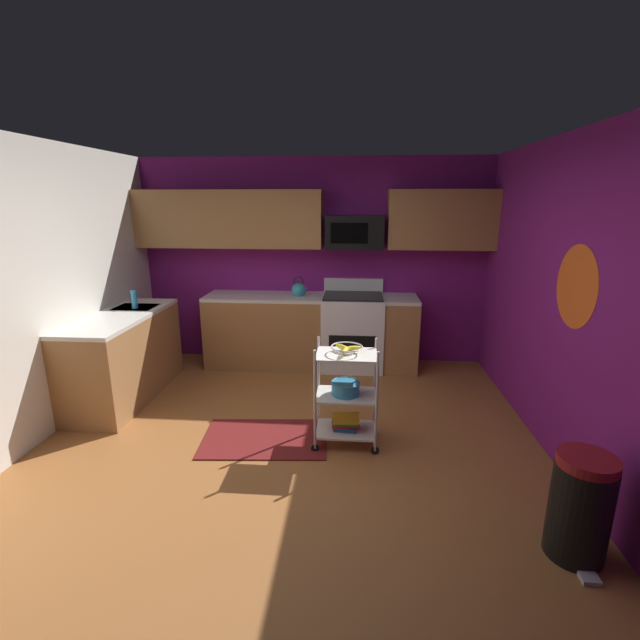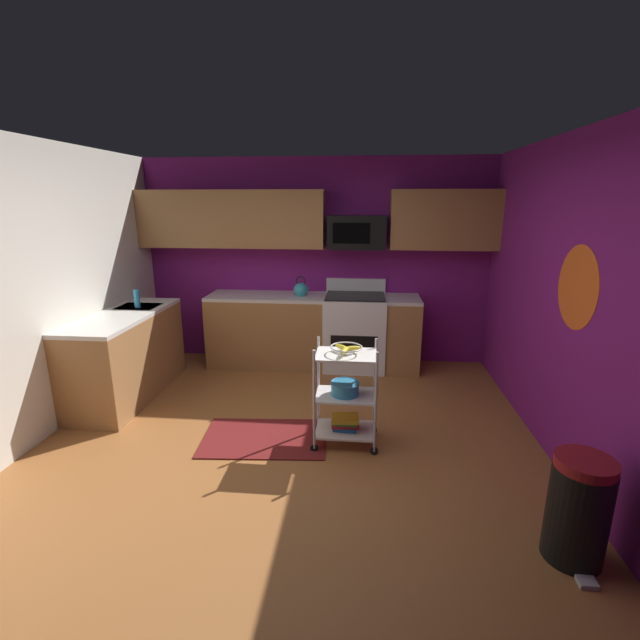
{
  "view_description": "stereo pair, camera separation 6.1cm",
  "coord_description": "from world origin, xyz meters",
  "px_view_note": "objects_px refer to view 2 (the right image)",
  "views": [
    {
      "loc": [
        0.55,
        -3.35,
        2.08
      ],
      "look_at": [
        0.25,
        0.46,
        1.05
      ],
      "focal_mm": 25.1,
      "sensor_mm": 36.0,
      "label": 1
    },
    {
      "loc": [
        0.61,
        -3.34,
        2.08
      ],
      "look_at": [
        0.25,
        0.46,
        1.05
      ],
      "focal_mm": 25.1,
      "sensor_mm": 36.0,
      "label": 2
    }
  ],
  "objects_px": {
    "kettle": "(301,290)",
    "microwave": "(357,232)",
    "dish_soap_bottle": "(137,299)",
    "fruit_bowl": "(346,348)",
    "mixing_bowl_large": "(345,388)",
    "rolling_cart": "(346,395)",
    "oven_range": "(355,331)",
    "book_stack": "(345,422)",
    "trash_can": "(578,510)"
  },
  "relations": [
    {
      "from": "oven_range",
      "to": "mixing_bowl_large",
      "type": "distance_m",
      "value": 1.89
    },
    {
      "from": "book_stack",
      "to": "rolling_cart",
      "type": "bearing_deg",
      "value": -26.57
    },
    {
      "from": "microwave",
      "to": "book_stack",
      "type": "distance_m",
      "value": 2.5
    },
    {
      "from": "fruit_bowl",
      "to": "book_stack",
      "type": "relative_size",
      "value": 1.09
    },
    {
      "from": "fruit_bowl",
      "to": "book_stack",
      "type": "height_order",
      "value": "fruit_bowl"
    },
    {
      "from": "kettle",
      "to": "dish_soap_bottle",
      "type": "distance_m",
      "value": 1.91
    },
    {
      "from": "rolling_cart",
      "to": "mixing_bowl_large",
      "type": "distance_m",
      "value": 0.07
    },
    {
      "from": "fruit_bowl",
      "to": "dish_soap_bottle",
      "type": "relative_size",
      "value": 1.36
    },
    {
      "from": "microwave",
      "to": "kettle",
      "type": "height_order",
      "value": "microwave"
    },
    {
      "from": "dish_soap_bottle",
      "to": "rolling_cart",
      "type": "bearing_deg",
      "value": -24.41
    },
    {
      "from": "rolling_cart",
      "to": "kettle",
      "type": "height_order",
      "value": "kettle"
    },
    {
      "from": "microwave",
      "to": "dish_soap_bottle",
      "type": "xyz_separation_m",
      "value": [
        -2.4,
        -0.92,
        -0.68
      ]
    },
    {
      "from": "kettle",
      "to": "dish_soap_bottle",
      "type": "bearing_deg",
      "value": -154.81
    },
    {
      "from": "oven_range",
      "to": "fruit_bowl",
      "type": "relative_size",
      "value": 4.04
    },
    {
      "from": "oven_range",
      "to": "rolling_cart",
      "type": "height_order",
      "value": "oven_range"
    },
    {
      "from": "book_stack",
      "to": "kettle",
      "type": "height_order",
      "value": "kettle"
    },
    {
      "from": "trash_can",
      "to": "dish_soap_bottle",
      "type": "bearing_deg",
      "value": 149.09
    },
    {
      "from": "microwave",
      "to": "kettle",
      "type": "distance_m",
      "value": 0.98
    },
    {
      "from": "rolling_cart",
      "to": "oven_range",
      "type": "bearing_deg",
      "value": 88.89
    },
    {
      "from": "oven_range",
      "to": "book_stack",
      "type": "bearing_deg",
      "value": -91.11
    },
    {
      "from": "fruit_bowl",
      "to": "microwave",
      "type": "bearing_deg",
      "value": 88.96
    },
    {
      "from": "mixing_bowl_large",
      "to": "trash_can",
      "type": "distance_m",
      "value": 1.86
    },
    {
      "from": "kettle",
      "to": "microwave",
      "type": "bearing_deg",
      "value": 9.08
    },
    {
      "from": "kettle",
      "to": "book_stack",
      "type": "bearing_deg",
      "value": -71.18
    },
    {
      "from": "mixing_bowl_large",
      "to": "fruit_bowl",
      "type": "bearing_deg",
      "value": -0.0
    },
    {
      "from": "rolling_cart",
      "to": "trash_can",
      "type": "height_order",
      "value": "rolling_cart"
    },
    {
      "from": "microwave",
      "to": "book_stack",
      "type": "relative_size",
      "value": 2.81
    },
    {
      "from": "microwave",
      "to": "rolling_cart",
      "type": "bearing_deg",
      "value": -91.04
    },
    {
      "from": "fruit_bowl",
      "to": "trash_can",
      "type": "xyz_separation_m",
      "value": [
        1.41,
        -1.19,
        -0.55
      ]
    },
    {
      "from": "rolling_cart",
      "to": "dish_soap_bottle",
      "type": "bearing_deg",
      "value": 155.59
    },
    {
      "from": "book_stack",
      "to": "oven_range",
      "type": "bearing_deg",
      "value": 88.89
    },
    {
      "from": "rolling_cart",
      "to": "dish_soap_bottle",
      "type": "height_order",
      "value": "dish_soap_bottle"
    },
    {
      "from": "fruit_bowl",
      "to": "trash_can",
      "type": "height_order",
      "value": "fruit_bowl"
    },
    {
      "from": "book_stack",
      "to": "dish_soap_bottle",
      "type": "xyz_separation_m",
      "value": [
        -2.37,
        1.07,
        0.83
      ]
    },
    {
      "from": "kettle",
      "to": "rolling_cart",
      "type": "bearing_deg",
      "value": -71.18
    },
    {
      "from": "oven_range",
      "to": "microwave",
      "type": "relative_size",
      "value": 1.57
    },
    {
      "from": "oven_range",
      "to": "book_stack",
      "type": "relative_size",
      "value": 4.42
    },
    {
      "from": "rolling_cart",
      "to": "trash_can",
      "type": "xyz_separation_m",
      "value": [
        1.41,
        -1.19,
        -0.12
      ]
    },
    {
      "from": "rolling_cart",
      "to": "dish_soap_bottle",
      "type": "relative_size",
      "value": 4.57
    },
    {
      "from": "microwave",
      "to": "book_stack",
      "type": "height_order",
      "value": "microwave"
    },
    {
      "from": "fruit_bowl",
      "to": "trash_can",
      "type": "bearing_deg",
      "value": -40.1
    },
    {
      "from": "dish_soap_bottle",
      "to": "mixing_bowl_large",
      "type": "bearing_deg",
      "value": -24.47
    },
    {
      "from": "book_stack",
      "to": "microwave",
      "type": "bearing_deg",
      "value": 88.96
    },
    {
      "from": "book_stack",
      "to": "dish_soap_bottle",
      "type": "relative_size",
      "value": 1.25
    },
    {
      "from": "oven_range",
      "to": "kettle",
      "type": "relative_size",
      "value": 4.17
    },
    {
      "from": "trash_can",
      "to": "microwave",
      "type": "bearing_deg",
      "value": 113.35
    },
    {
      "from": "microwave",
      "to": "fruit_bowl",
      "type": "relative_size",
      "value": 2.57
    },
    {
      "from": "microwave",
      "to": "dish_soap_bottle",
      "type": "height_order",
      "value": "microwave"
    },
    {
      "from": "microwave",
      "to": "kettle",
      "type": "xyz_separation_m",
      "value": [
        -0.68,
        -0.11,
        -0.7
      ]
    },
    {
      "from": "fruit_bowl",
      "to": "mixing_bowl_large",
      "type": "relative_size",
      "value": 1.08
    }
  ]
}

